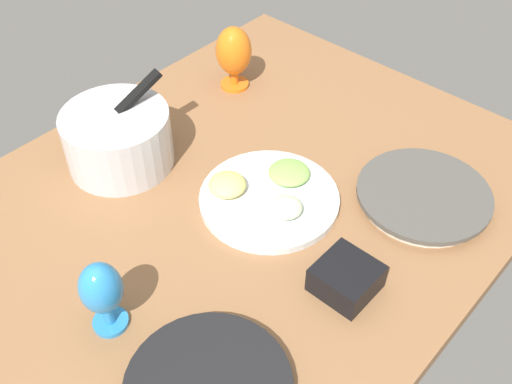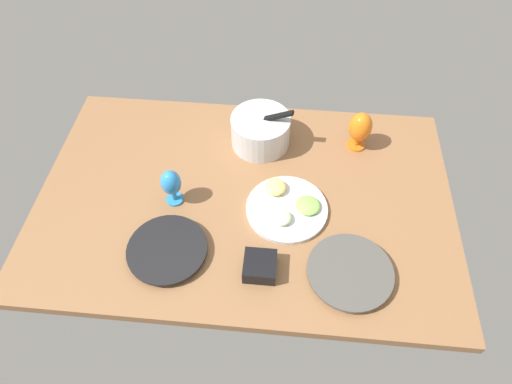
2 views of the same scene
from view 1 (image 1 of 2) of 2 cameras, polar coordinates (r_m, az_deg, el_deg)
name	(u,v)px [view 1 (image 1 of 2)]	position (r cm, az deg, el deg)	size (l,w,h in cm)	color
ground_plane	(199,237)	(129.22, -5.40, -4.29)	(160.00, 104.00, 4.00)	#8C603D
dinner_plate_right	(423,196)	(137.05, 15.50, -0.41)	(29.35, 29.35, 3.08)	silver
mixing_bowl	(118,137)	(141.85, -12.90, 5.08)	(25.64, 24.59, 19.73)	silver
fruit_platter	(268,195)	(132.39, 1.11, -0.33)	(30.79, 30.79, 5.45)	silver
hurricane_glass_orange	(234,53)	(162.43, -2.11, 13.00)	(9.54, 9.54, 17.51)	orange
hurricane_glass_blue	(102,291)	(108.40, -14.35, -9.03)	(7.62, 7.62, 16.05)	#2B85CF
square_bowl_black	(346,277)	(116.52, 8.52, -7.94)	(11.04, 11.04, 5.85)	black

